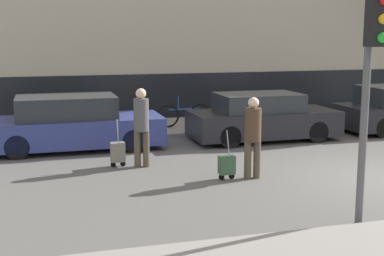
# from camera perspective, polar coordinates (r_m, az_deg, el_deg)

# --- Properties ---
(ground_plane) EXTENTS (80.00, 80.00, 0.00)m
(ground_plane) POSITION_cam_1_polar(r_m,az_deg,el_deg) (11.98, 19.61, -5.09)
(ground_plane) COLOR #565451
(sidewalk_far) EXTENTS (28.00, 3.00, 0.12)m
(sidewalk_far) POSITION_cam_1_polar(r_m,az_deg,el_deg) (17.97, 6.62, 0.54)
(sidewalk_far) COLOR gray
(sidewalk_far) RESTS_ON ground_plane
(parked_car_0) EXTENTS (4.58, 1.78, 1.42)m
(parked_car_0) POSITION_cam_1_polar(r_m,az_deg,el_deg) (14.31, -12.66, 0.37)
(parked_car_0) COLOR navy
(parked_car_0) RESTS_ON ground_plane
(parked_car_1) EXTENTS (4.19, 1.74, 1.34)m
(parked_car_1) POSITION_cam_1_polar(r_m,az_deg,el_deg) (15.34, 7.49, 1.06)
(parked_car_1) COLOR black
(parked_car_1) RESTS_ON ground_plane
(pedestrian_left) EXTENTS (0.34, 0.34, 1.80)m
(pedestrian_left) POSITION_cam_1_polar(r_m,az_deg,el_deg) (12.11, -5.43, 0.61)
(pedestrian_left) COLOR #4C4233
(pedestrian_left) RESTS_ON ground_plane
(trolley_left) EXTENTS (0.34, 0.29, 1.10)m
(trolley_left) POSITION_cam_1_polar(r_m,az_deg,el_deg) (12.30, -7.93, -2.57)
(trolley_left) COLOR slate
(trolley_left) RESTS_ON ground_plane
(pedestrian_right) EXTENTS (0.35, 0.34, 1.72)m
(pedestrian_right) POSITION_cam_1_polar(r_m,az_deg,el_deg) (11.15, 6.51, -0.50)
(pedestrian_right) COLOR #4C4233
(pedestrian_right) RESTS_ON ground_plane
(trolley_right) EXTENTS (0.34, 0.29, 1.04)m
(trolley_right) POSITION_cam_1_polar(r_m,az_deg,el_deg) (11.16, 3.73, -3.96)
(trolley_right) COLOR #335138
(trolley_right) RESTS_ON ground_plane
(traffic_light) EXTENTS (0.28, 0.47, 3.61)m
(traffic_light) POSITION_cam_1_polar(r_m,az_deg,el_deg) (8.50, 18.64, 6.66)
(traffic_light) COLOR #515154
(traffic_light) RESTS_ON ground_plane
(parked_bicycle) EXTENTS (1.77, 0.06, 0.96)m
(parked_bicycle) POSITION_cam_1_polar(r_m,az_deg,el_deg) (16.73, -0.84, 1.40)
(parked_bicycle) COLOR black
(parked_bicycle) RESTS_ON sidewalk_far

